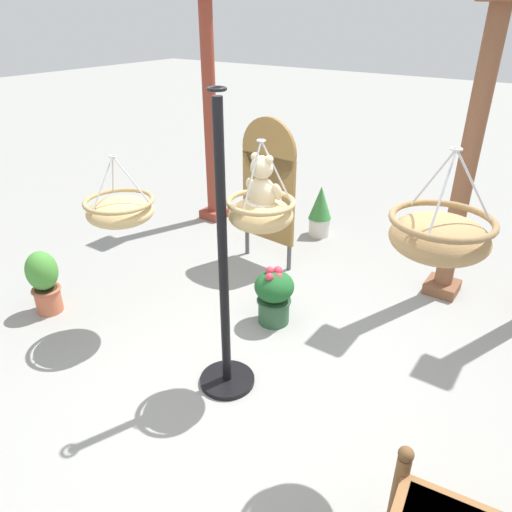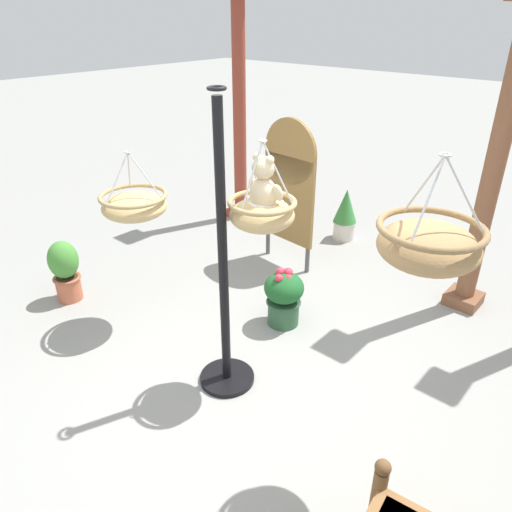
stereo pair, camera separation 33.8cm
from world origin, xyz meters
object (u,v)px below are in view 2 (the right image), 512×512
potted_plant_fern_front (284,296)px  potted_plant_flowering_red (345,214)px  greenhouse_pillar_left (493,175)px  greenhouse_pillar_far_back (239,116)px  display_pole_central (225,309)px  display_sign_board (289,182)px  hanging_basket_with_teddy (262,213)px  hanging_basket_right_low (429,244)px  hanging_basket_left_high (134,205)px  potted_plant_tall_leafy (65,269)px  teddy_bear (264,187)px

potted_plant_fern_front → potted_plant_flowering_red: 2.09m
greenhouse_pillar_left → greenhouse_pillar_far_back: (-3.28, 0.20, 0.05)m
display_pole_central → display_sign_board: 2.13m
hanging_basket_with_teddy → display_sign_board: (-1.04, 1.67, -0.44)m
hanging_basket_right_low → hanging_basket_with_teddy: bearing=173.4°
hanging_basket_with_teddy → hanging_basket_left_high: (-1.35, -0.13, -0.25)m
potted_plant_flowering_red → greenhouse_pillar_far_back: bearing=-167.8°
hanging_basket_left_high → potted_plant_flowering_red: hanging_basket_left_high is taller
display_pole_central → greenhouse_pillar_left: bearing=67.1°
hanging_basket_left_high → greenhouse_pillar_far_back: 2.71m
display_pole_central → potted_plant_tall_leafy: 2.12m
potted_plant_fern_front → display_sign_board: display_sign_board is taller
greenhouse_pillar_far_back → display_sign_board: size_ratio=1.74×
potted_plant_flowering_red → display_sign_board: 1.21m
potted_plant_fern_front → hanging_basket_left_high: bearing=-142.5°
potted_plant_tall_leafy → hanging_basket_with_teddy: bearing=11.5°
teddy_bear → hanging_basket_left_high: 1.43m
hanging_basket_with_teddy → hanging_basket_right_low: hanging_basket_right_low is taller
greenhouse_pillar_far_back → potted_plant_fern_front: size_ratio=5.07×
hanging_basket_with_teddy → potted_plant_tall_leafy: (-2.23, -0.45, -1.08)m
greenhouse_pillar_left → greenhouse_pillar_far_back: bearing=176.6°
hanging_basket_left_high → greenhouse_pillar_far_back: greenhouse_pillar_far_back is taller
potted_plant_fern_front → display_sign_board: bearing=126.5°
display_pole_central → potted_plant_flowering_red: display_pole_central is taller
hanging_basket_with_teddy → greenhouse_pillar_far_back: bearing=135.8°
hanging_basket_with_teddy → potted_plant_flowering_red: 3.02m
hanging_basket_with_teddy → hanging_basket_left_high: hanging_basket_with_teddy is taller
hanging_basket_left_high → potted_plant_fern_front: size_ratio=1.02×
display_sign_board → potted_plant_tall_leafy: bearing=-119.4°
greenhouse_pillar_left → potted_plant_flowering_red: 2.10m
display_pole_central → display_sign_board: size_ratio=1.35×
potted_plant_fern_front → hanging_basket_right_low: bearing=-28.0°
teddy_bear → hanging_basket_right_low: 1.24m
display_pole_central → display_sign_board: display_pole_central is taller
hanging_basket_left_high → display_pole_central: bearing=-5.7°
display_pole_central → hanging_basket_left_high: size_ratio=3.84×
hanging_basket_right_low → display_sign_board: size_ratio=0.35×
display_pole_central → hanging_basket_right_low: 1.68m
potted_plant_fern_front → potted_plant_tall_leafy: 2.23m
greenhouse_pillar_left → display_sign_board: (-1.91, -0.49, -0.38)m
hanging_basket_left_high → potted_plant_tall_leafy: 1.25m
teddy_bear → potted_plant_tall_leafy: 2.61m
hanging_basket_right_low → potted_plant_tall_leafy: (-3.46, -0.31, -1.29)m
display_pole_central → greenhouse_pillar_far_back: 3.52m
greenhouse_pillar_left → potted_plant_flowering_red: bearing=163.3°
greenhouse_pillar_far_back → hanging_basket_with_teddy: bearing=-44.2°
display_pole_central → hanging_basket_with_teddy: size_ratio=3.61×
greenhouse_pillar_left → hanging_basket_left_high: bearing=-134.2°
teddy_bear → display_sign_board: 2.04m
potted_plant_flowering_red → hanging_basket_right_low: bearing=-53.0°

